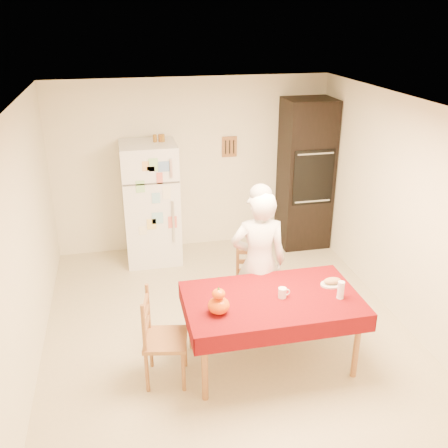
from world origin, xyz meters
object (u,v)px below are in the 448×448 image
object	(u,v)px
chair_left	(158,335)
seated_woman	(259,263)
refrigerator	(151,203)
coffee_mug	(282,293)
wine_glass	(341,290)
bread_plate	(332,284)
pumpkin_lower	(219,305)
oven_cabinet	(305,175)
chair_far	(253,283)
dining_table	(272,303)

from	to	relation	value
chair_left	seated_woman	bearing A→B (deg)	-51.46
refrigerator	coffee_mug	world-z (taller)	refrigerator
coffee_mug	wine_glass	size ratio (longest dim) A/B	0.57
seated_woman	bread_plate	size ratio (longest dim) A/B	6.91
chair_left	pumpkin_lower	distance (m)	0.66
oven_cabinet	seated_woman	world-z (taller)	oven_cabinet
refrigerator	chair_far	world-z (taller)	refrigerator
dining_table	coffee_mug	xyz separation A→B (m)	(0.09, -0.02, 0.12)
seated_woman	pumpkin_lower	size ratio (longest dim) A/B	8.09
chair_far	wine_glass	xyz separation A→B (m)	(0.62, -0.88, 0.34)
dining_table	bread_plate	distance (m)	0.67
bread_plate	wine_glass	bearing A→B (deg)	-95.59
chair_far	coffee_mug	distance (m)	0.82
pumpkin_lower	wine_glass	distance (m)	1.20
oven_cabinet	coffee_mug	xyz separation A→B (m)	(-1.23, -2.67, -0.29)
refrigerator	wine_glass	bearing A→B (deg)	-59.95
coffee_mug	bread_plate	xyz separation A→B (m)	(0.57, 0.12, -0.04)
oven_cabinet	pumpkin_lower	distance (m)	3.39
seated_woman	coffee_mug	world-z (taller)	seated_woman
bread_plate	dining_table	bearing A→B (deg)	-171.75
oven_cabinet	chair_far	bearing A→B (deg)	-124.32
seated_woman	oven_cabinet	bearing A→B (deg)	-115.03
chair_far	bread_plate	distance (m)	0.94
chair_far	pumpkin_lower	bearing A→B (deg)	-109.78
refrigerator	pumpkin_lower	distance (m)	2.78
oven_cabinet	seated_woman	bearing A→B (deg)	-122.23
oven_cabinet	coffee_mug	size ratio (longest dim) A/B	22.00
refrigerator	bread_plate	distance (m)	2.98
seated_woman	coffee_mug	bearing A→B (deg)	102.99
wine_glass	refrigerator	bearing A→B (deg)	120.05
dining_table	chair_far	bearing A→B (deg)	88.37
chair_left	wine_glass	size ratio (longest dim) A/B	5.40
coffee_mug	wine_glass	world-z (taller)	wine_glass
refrigerator	dining_table	xyz separation A→B (m)	(0.95, -2.60, -0.16)
chair_far	coffee_mug	bearing A→B (deg)	-71.00
dining_table	pumpkin_lower	world-z (taller)	pumpkin_lower
seated_woman	wine_glass	xyz separation A→B (m)	(0.61, -0.74, 0.02)
pumpkin_lower	wine_glass	bearing A→B (deg)	0.13
dining_table	wine_glass	bearing A→B (deg)	-13.11
seated_woman	bread_plate	xyz separation A→B (m)	(0.63, -0.50, -0.06)
dining_table	chair_left	distance (m)	1.13
seated_woman	pumpkin_lower	bearing A→B (deg)	58.74
pumpkin_lower	chair_left	bearing A→B (deg)	166.42
oven_cabinet	bread_plate	size ratio (longest dim) A/B	9.17
pumpkin_lower	coffee_mug	bearing A→B (deg)	11.33
dining_table	bread_plate	size ratio (longest dim) A/B	7.08
bread_plate	seated_woman	bearing A→B (deg)	141.69
pumpkin_lower	bread_plate	distance (m)	1.25
refrigerator	oven_cabinet	size ratio (longest dim) A/B	0.77
seated_woman	bread_plate	distance (m)	0.81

